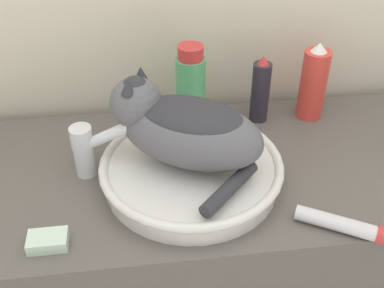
# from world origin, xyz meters

# --- Properties ---
(vanity_counter) EXTENTS (1.29, 0.51, 0.82)m
(vanity_counter) POSITION_xyz_m (0.00, 0.26, 0.41)
(vanity_counter) COLOR #56514C
(vanity_counter) RESTS_ON ground_plane
(sink_basin) EXTENTS (0.39, 0.39, 0.06)m
(sink_basin) POSITION_xyz_m (-0.05, 0.21, 0.85)
(sink_basin) COLOR silver
(sink_basin) RESTS_ON vanity_counter
(cat) EXTENTS (0.33, 0.32, 0.18)m
(cat) POSITION_xyz_m (-0.06, 0.22, 0.96)
(cat) COLOR #56565B
(cat) RESTS_ON sink_basin
(faucet) EXTENTS (0.14, 0.06, 0.15)m
(faucet) POSITION_xyz_m (-0.26, 0.27, 0.89)
(faucet) COLOR silver
(faucet) RESTS_ON vanity_counter
(hairspray_can_black) EXTENTS (0.05, 0.05, 0.18)m
(hairspray_can_black) POSITION_xyz_m (0.15, 0.43, 0.90)
(hairspray_can_black) COLOR #28232D
(hairspray_can_black) RESTS_ON vanity_counter
(mouthwash_bottle) EXTENTS (0.07, 0.07, 0.21)m
(mouthwash_bottle) POSITION_xyz_m (-0.02, 0.43, 0.92)
(mouthwash_bottle) COLOR #4CA366
(mouthwash_bottle) RESTS_ON vanity_counter
(spray_bottle_trigger) EXTENTS (0.07, 0.07, 0.20)m
(spray_bottle_trigger) POSITION_xyz_m (0.29, 0.43, 0.92)
(spray_bottle_trigger) COLOR #DB3D33
(spray_bottle_trigger) RESTS_ON vanity_counter
(cream_tube) EXTENTS (0.16, 0.11, 0.03)m
(cream_tube) POSITION_xyz_m (0.22, 0.04, 0.84)
(cream_tube) COLOR silver
(cream_tube) RESTS_ON vanity_counter
(soap_bar) EXTENTS (0.07, 0.05, 0.02)m
(soap_bar) POSITION_xyz_m (-0.33, 0.07, 0.83)
(soap_bar) COLOR silver
(soap_bar) RESTS_ON vanity_counter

